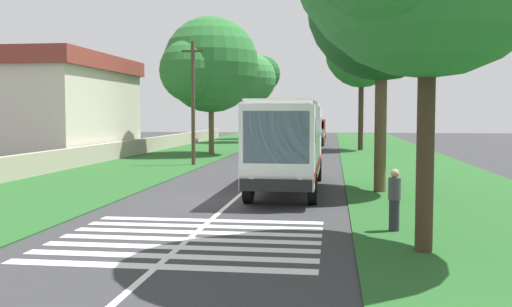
# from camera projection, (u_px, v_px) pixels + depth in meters

# --- Properties ---
(ground) EXTENTS (160.00, 160.00, 0.00)m
(ground) POSITION_uv_depth(u_px,v_px,m) (232.00, 201.00, 21.57)
(ground) COLOR #333335
(grass_verge_left) EXTENTS (120.00, 8.00, 0.04)m
(grass_verge_left) POSITION_uv_depth(u_px,v_px,m) (146.00, 164.00, 37.48)
(grass_verge_left) COLOR #235623
(grass_verge_left) RESTS_ON ground
(grass_verge_right) EXTENTS (120.00, 8.00, 0.04)m
(grass_verge_right) POSITION_uv_depth(u_px,v_px,m) (409.00, 167.00, 35.33)
(grass_verge_right) COLOR #235623
(grass_verge_right) RESTS_ON ground
(centre_line) EXTENTS (110.00, 0.16, 0.01)m
(centre_line) POSITION_uv_depth(u_px,v_px,m) (274.00, 166.00, 36.40)
(centre_line) COLOR silver
(centre_line) RESTS_ON ground
(coach_bus) EXTENTS (11.16, 2.62, 3.73)m
(coach_bus) POSITION_uv_depth(u_px,v_px,m) (289.00, 139.00, 24.73)
(coach_bus) COLOR white
(coach_bus) RESTS_ON ground
(zebra_crossing) EXTENTS (5.85, 6.80, 0.01)m
(zebra_crossing) POSITION_uv_depth(u_px,v_px,m) (188.00, 239.00, 15.03)
(zebra_crossing) COLOR silver
(zebra_crossing) RESTS_ON ground
(trailing_car_0) EXTENTS (4.30, 1.78, 1.43)m
(trailing_car_0) POSITION_uv_depth(u_px,v_px,m) (261.00, 147.00, 44.94)
(trailing_car_0) COLOR gold
(trailing_car_0) RESTS_ON ground
(trailing_car_1) EXTENTS (4.30, 1.78, 1.43)m
(trailing_car_1) POSITION_uv_depth(u_px,v_px,m) (309.00, 144.00, 50.02)
(trailing_car_1) COLOR #B7A893
(trailing_car_1) RESTS_ON ground
(trailing_car_2) EXTENTS (4.30, 1.78, 1.43)m
(trailing_car_2) POSITION_uv_depth(u_px,v_px,m) (315.00, 139.00, 59.39)
(trailing_car_2) COLOR black
(trailing_car_2) RESTS_ON ground
(trailing_car_3) EXTENTS (4.30, 1.78, 1.43)m
(trailing_car_3) POSITION_uv_depth(u_px,v_px,m) (317.00, 136.00, 67.54)
(trailing_car_3) COLOR gold
(trailing_car_3) RESTS_ON ground
(trailing_minibus_0) EXTENTS (6.00, 2.14, 2.53)m
(trailing_minibus_0) POSITION_uv_depth(u_px,v_px,m) (317.00, 126.00, 77.76)
(trailing_minibus_0) COLOR #CC4C33
(trailing_minibus_0) RESTS_ON ground
(roadside_tree_left_0) EXTENTS (9.04, 7.36, 10.64)m
(roadside_tree_left_0) POSITION_uv_depth(u_px,v_px,m) (209.00, 68.00, 45.43)
(roadside_tree_left_0) COLOR brown
(roadside_tree_left_0) RESTS_ON grass_verge_left
(roadside_tree_left_1) EXTENTS (5.25, 4.61, 10.52)m
(roadside_tree_left_1) POSITION_uv_depth(u_px,v_px,m) (261.00, 75.00, 74.07)
(roadside_tree_left_1) COLOR #3D2D1E
(roadside_tree_left_1) RESTS_ON grass_verge_left
(roadside_tree_left_2) EXTENTS (6.67, 5.58, 9.85)m
(roadside_tree_left_2) POSITION_uv_depth(u_px,v_px,m) (250.00, 80.00, 65.13)
(roadside_tree_left_2) COLOR #4C3826
(roadside_tree_left_2) RESTS_ON grass_verge_left
(roadside_tree_right_1) EXTENTS (7.47, 6.04, 10.55)m
(roadside_tree_right_1) POSITION_uv_depth(u_px,v_px,m) (378.00, 11.00, 23.71)
(roadside_tree_right_1) COLOR brown
(roadside_tree_right_1) RESTS_ON grass_verge_right
(roadside_tree_right_2) EXTENTS (7.89, 6.23, 11.69)m
(roadside_tree_right_2) POSITION_uv_depth(u_px,v_px,m) (359.00, 54.00, 51.14)
(roadside_tree_right_2) COLOR #3D2D1E
(roadside_tree_right_2) RESTS_ON grass_verge_right
(utility_pole) EXTENTS (0.24, 1.40, 7.65)m
(utility_pole) POSITION_uv_depth(u_px,v_px,m) (193.00, 101.00, 36.36)
(utility_pole) COLOR #473828
(utility_pole) RESTS_ON grass_verge_left
(roadside_wall) EXTENTS (70.00, 0.40, 1.18)m
(roadside_wall) POSITION_uv_depth(u_px,v_px,m) (123.00, 149.00, 42.83)
(roadside_wall) COLOR #B2A893
(roadside_wall) RESTS_ON grass_verge_left
(roadside_building) EXTENTS (14.06, 10.22, 7.31)m
(roadside_building) POSITION_uv_depth(u_px,v_px,m) (44.00, 107.00, 41.70)
(roadside_building) COLOR beige
(roadside_building) RESTS_ON ground
(pedestrian) EXTENTS (0.34, 0.34, 1.69)m
(pedestrian) POSITION_uv_depth(u_px,v_px,m) (394.00, 199.00, 15.89)
(pedestrian) COLOR #26262D
(pedestrian) RESTS_ON grass_verge_right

